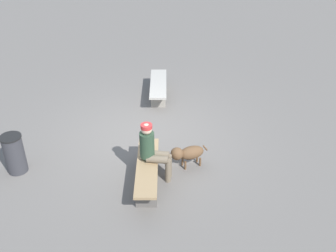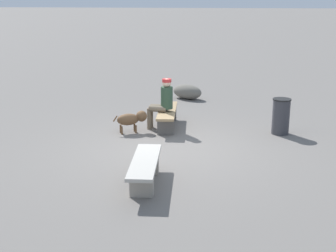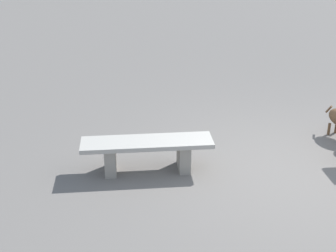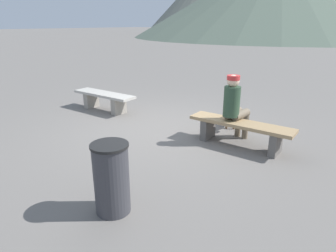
% 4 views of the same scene
% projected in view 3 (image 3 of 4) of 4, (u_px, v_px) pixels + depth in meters
% --- Properties ---
extents(ground, '(210.00, 210.00, 0.06)m').
position_uv_depth(ground, '(295.00, 176.00, 6.11)').
color(ground, slate).
extents(bench_left, '(1.77, 0.53, 0.45)m').
position_uv_depth(bench_left, '(147.00, 150.00, 6.07)').
color(bench_left, gray).
rests_on(bench_left, ground).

